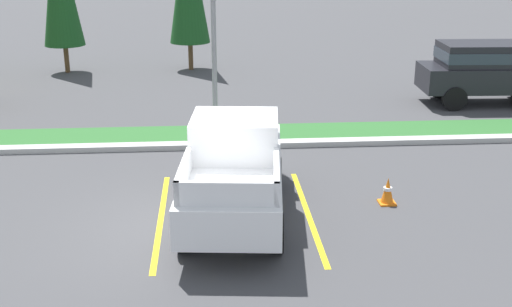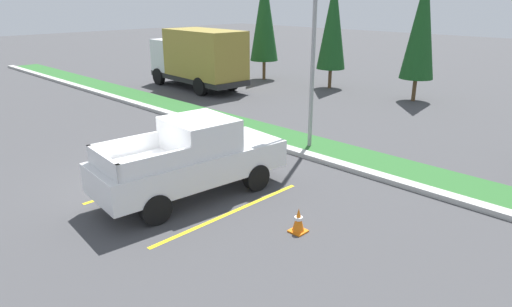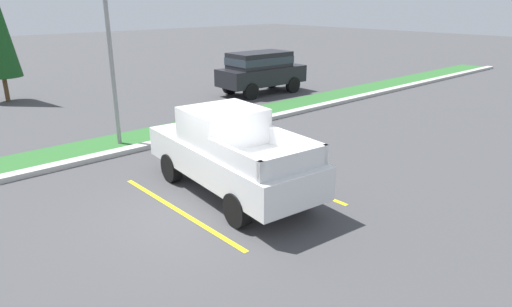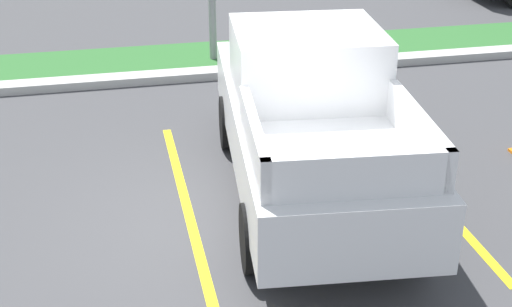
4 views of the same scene
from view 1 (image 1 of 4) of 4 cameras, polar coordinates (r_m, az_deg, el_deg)
The scene contains 8 objects.
ground_plane at distance 13.50m, azimuth -5.31°, elevation -6.25°, with size 120.00×120.00×0.00m, color #424244.
parking_line_near at distance 13.88m, azimuth -8.27°, elevation -5.61°, with size 0.12×4.80×0.01m, color yellow.
parking_line_far at distance 13.99m, azimuth 4.54°, elevation -5.26°, with size 0.12×4.80×0.01m, color yellow.
curb_strip at distance 18.12m, azimuth -5.11°, elevation 0.70°, with size 56.00×0.40×0.15m, color #B2B2AD.
grass_median at distance 19.18m, azimuth -5.07°, elevation 1.60°, with size 56.00×1.80×0.06m, color #2D662D.
pickup_truck_main at distance 13.50m, azimuth -1.87°, elevation -1.37°, with size 2.40×5.39×2.10m.
suv_distant at distance 23.81m, azimuth 19.51°, elevation 7.00°, with size 4.67×2.11×2.10m.
traffic_cone at distance 14.65m, azimuth 11.37°, elevation -3.23°, with size 0.36×0.36×0.60m.
Camera 1 is at (0.34, -12.21, 5.73)m, focal length 45.99 mm.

